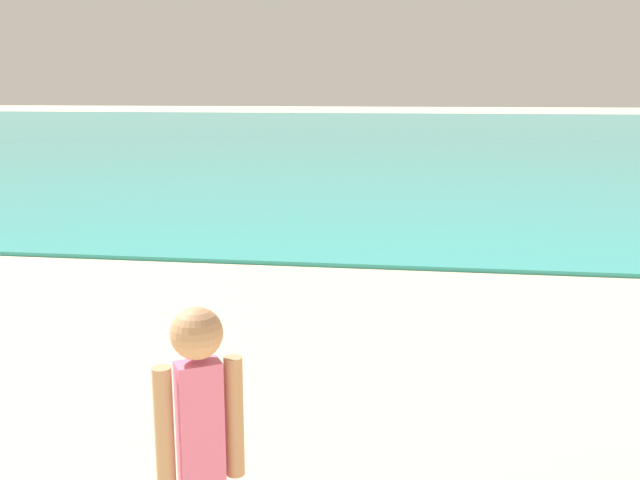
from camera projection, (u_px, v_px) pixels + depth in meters
water at (409, 133)px, 38.79m from camera, size 160.00×60.00×0.06m
person_standing at (202, 468)px, 2.91m from camera, size 0.32×0.22×1.57m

